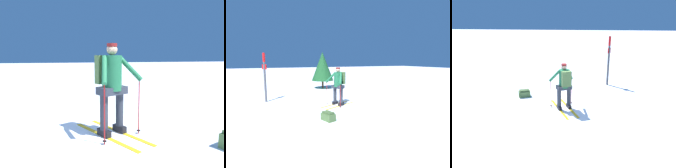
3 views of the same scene
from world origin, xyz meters
TOP-DOWN VIEW (x-y plane):
  - ground_plane at (0.00, 0.00)m, footprint 80.00×80.00m
  - skier at (0.35, 0.45)m, footprint 1.84×1.20m
  - dropped_backpack at (1.44, 2.24)m, footprint 0.44×0.55m
  - trail_marker at (3.40, -1.41)m, footprint 0.21×0.16m

SIDE VIEW (x-z plane):
  - ground_plane at x=0.00m, z-range 0.00..0.00m
  - dropped_backpack at x=1.44m, z-range -0.01..0.29m
  - skier at x=0.35m, z-range 0.13..1.83m
  - trail_marker at x=3.40m, z-range 0.20..2.56m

